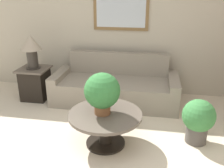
% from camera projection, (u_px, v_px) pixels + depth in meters
% --- Properties ---
extents(wall_back, '(7.89, 0.09, 2.60)m').
position_uv_depth(wall_back, '(122.00, 27.00, 4.86)').
color(wall_back, '#B2A893').
rests_on(wall_back, ground_plane).
extents(couch_main, '(2.29, 0.94, 0.87)m').
position_uv_depth(couch_main, '(115.00, 87.00, 4.69)').
color(couch_main, gray).
rests_on(couch_main, ground_plane).
extents(coffee_table, '(0.99, 0.99, 0.48)m').
position_uv_depth(coffee_table, '(105.00, 122.00, 3.36)').
color(coffee_table, black).
rests_on(coffee_table, ground_plane).
extents(side_table, '(0.54, 0.54, 0.62)m').
position_uv_depth(side_table, '(35.00, 83.00, 4.80)').
color(side_table, black).
rests_on(side_table, ground_plane).
extents(table_lamp, '(0.39, 0.39, 0.63)m').
position_uv_depth(table_lamp, '(31.00, 47.00, 4.54)').
color(table_lamp, '#2D2823').
rests_on(table_lamp, side_table).
extents(potted_plant_on_table, '(0.47, 0.47, 0.56)m').
position_uv_depth(potted_plant_on_table, '(102.00, 92.00, 3.20)').
color(potted_plant_on_table, brown).
rests_on(potted_plant_on_table, coffee_table).
extents(potted_plant_floor, '(0.45, 0.45, 0.64)m').
position_uv_depth(potted_plant_floor, '(198.00, 119.00, 3.40)').
color(potted_plant_floor, '#4C4742').
rests_on(potted_plant_floor, ground_plane).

